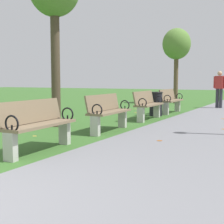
# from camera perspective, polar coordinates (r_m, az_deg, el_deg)

# --- Properties ---
(park_bench_2) EXTENTS (0.54, 1.62, 0.90)m
(park_bench_2) POSITION_cam_1_polar(r_m,az_deg,el_deg) (5.78, -12.92, -2.08)
(park_bench_2) COLOR #7A664C
(park_bench_2) RESTS_ON ground
(park_bench_3) EXTENTS (0.52, 1.61, 0.90)m
(park_bench_3) POSITION_cam_1_polar(r_m,az_deg,el_deg) (7.88, -0.71, 0.09)
(park_bench_3) COLOR #7A664C
(park_bench_3) RESTS_ON ground
(park_bench_4) EXTENTS (0.52, 1.61, 0.90)m
(park_bench_4) POSITION_cam_1_polar(r_m,az_deg,el_deg) (10.24, 6.31, 1.35)
(park_bench_4) COLOR #7A664C
(park_bench_4) RESTS_ON ground
(park_bench_5) EXTENTS (0.48, 1.60, 0.90)m
(park_bench_5) POSITION_cam_1_polar(r_m,az_deg,el_deg) (12.46, 10.30, 2.05)
(park_bench_5) COLOR #7A664C
(park_bench_5) RESTS_ON ground
(tree_2) EXTENTS (1.49, 1.49, 3.98)m
(tree_2) POSITION_cam_1_polar(r_m,az_deg,el_deg) (17.84, 11.30, 11.46)
(tree_2) COLOR brown
(tree_2) RESTS_ON ground
(pedestrian_walking) EXTENTS (0.52, 0.28, 1.62)m
(pedestrian_walking) POSITION_cam_1_polar(r_m,az_deg,el_deg) (15.07, 18.38, 4.15)
(pedestrian_walking) COLOR #2D2D38
(pedestrian_walking) RESTS_ON paved_walkway
(trash_bin) EXTENTS (0.48, 0.48, 0.84)m
(trash_bin) POSITION_cam_1_polar(r_m,az_deg,el_deg) (11.36, 7.73, 1.44)
(trash_bin) COLOR black
(trash_bin) RESTS_ON ground
(scattered_leaves) EXTENTS (5.31, 14.45, 0.02)m
(scattered_leaves) POSITION_cam_1_polar(r_m,az_deg,el_deg) (8.28, 5.48, -2.95)
(scattered_leaves) COLOR #AD6B23
(scattered_leaves) RESTS_ON ground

